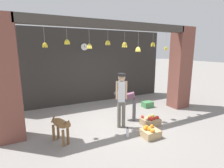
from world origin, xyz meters
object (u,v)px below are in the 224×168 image
object	(u,v)px
worker_stooping	(128,102)
produce_box_green	(148,104)
shopkeeper	(121,96)
fruit_crate_oranges	(150,133)
water_bottle	(127,133)
dog	(61,125)
fruit_crate_apples	(151,121)
wall_clock	(84,47)

from	to	relation	value
worker_stooping	produce_box_green	world-z (taller)	worker_stooping
shopkeeper	produce_box_green	bearing A→B (deg)	-124.00
fruit_crate_oranges	water_bottle	size ratio (longest dim) A/B	1.66
shopkeeper	worker_stooping	xyz separation A→B (m)	(0.51, 0.41, -0.36)
shopkeeper	water_bottle	bearing A→B (deg)	100.67
dog	shopkeeper	distance (m)	1.93
fruit_crate_oranges	produce_box_green	xyz separation A→B (m)	(1.54, 2.10, -0.01)
produce_box_green	water_bottle	xyz separation A→B (m)	(-2.11, -1.82, 0.02)
shopkeeper	fruit_crate_oranges	size ratio (longest dim) A/B	3.60
worker_stooping	fruit_crate_apples	size ratio (longest dim) A/B	1.83
fruit_crate_oranges	wall_clock	size ratio (longest dim) A/B	1.53
dog	fruit_crate_oranges	world-z (taller)	dog
fruit_crate_oranges	worker_stooping	bearing A→B (deg)	85.91
shopkeeper	fruit_crate_apples	distance (m)	1.31
fruit_crate_apples	wall_clock	distance (m)	4.16
fruit_crate_oranges	water_bottle	world-z (taller)	fruit_crate_oranges
produce_box_green	worker_stooping	bearing A→B (deg)	-151.55
dog	wall_clock	size ratio (longest dim) A/B	2.61
dog	produce_box_green	world-z (taller)	dog
worker_stooping	produce_box_green	bearing A→B (deg)	-28.64
fruit_crate_apples	water_bottle	distance (m)	1.14
worker_stooping	wall_clock	world-z (taller)	wall_clock
fruit_crate_oranges	fruit_crate_apples	distance (m)	0.81
dog	worker_stooping	distance (m)	2.42
shopkeeper	produce_box_green	distance (m)	2.46
shopkeeper	worker_stooping	distance (m)	0.74
wall_clock	dog	bearing A→B (deg)	-118.60
fruit_crate_oranges	water_bottle	bearing A→B (deg)	154.11
dog	fruit_crate_apples	xyz separation A→B (m)	(2.78, -0.17, -0.35)
produce_box_green	fruit_crate_oranges	bearing A→B (deg)	-126.30
fruit_crate_apples	produce_box_green	size ratio (longest dim) A/B	1.28
fruit_crate_apples	produce_box_green	xyz separation A→B (m)	(1.03, 1.48, -0.01)
dog	shopkeeper	world-z (taller)	shopkeeper
worker_stooping	fruit_crate_oranges	bearing A→B (deg)	-151.17
dog	wall_clock	world-z (taller)	wall_clock
fruit_crate_oranges	produce_box_green	size ratio (longest dim) A/B	1.12
fruit_crate_apples	produce_box_green	world-z (taller)	fruit_crate_apples
fruit_crate_oranges	wall_clock	world-z (taller)	wall_clock
dog	water_bottle	world-z (taller)	dog
worker_stooping	produce_box_green	size ratio (longest dim) A/B	2.35
shopkeeper	produce_box_green	size ratio (longest dim) A/B	4.03
produce_box_green	fruit_crate_apples	bearing A→B (deg)	-124.88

